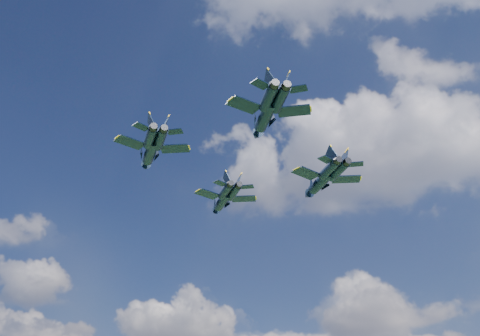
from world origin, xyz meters
name	(u,v)px	position (x,y,z in m)	size (l,w,h in m)	color
jet_lead	(222,201)	(-9.90, 19.39, 57.59)	(13.64, 14.49, 3.83)	black
jet_left	(150,152)	(-11.66, -4.10, 57.18)	(13.52, 14.64, 3.84)	black
jet_right	(320,182)	(11.03, 16.39, 56.16)	(14.43, 15.23, 4.04)	black
jet_slot	(265,117)	(9.69, -6.02, 57.39)	(13.21, 15.66, 3.97)	black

